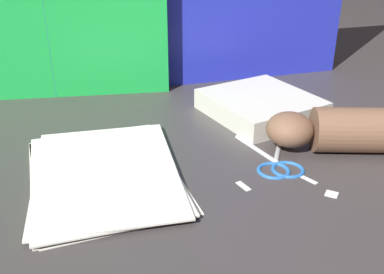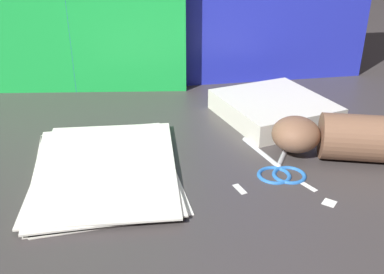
% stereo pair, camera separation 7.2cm
% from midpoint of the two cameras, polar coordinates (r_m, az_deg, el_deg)
% --- Properties ---
extents(ground_plane, '(6.00, 6.00, 0.00)m').
position_cam_midpoint_polar(ground_plane, '(0.77, -3.86, -3.13)').
color(ground_plane, '#3D3838').
extents(paper_stack, '(0.25, 0.34, 0.01)m').
position_cam_midpoint_polar(paper_stack, '(0.75, -13.84, -4.51)').
color(paper_stack, white).
rests_on(paper_stack, ground_plane).
extents(book_closed, '(0.25, 0.26, 0.04)m').
position_cam_midpoint_polar(book_closed, '(0.95, 6.56, 3.98)').
color(book_closed, silver).
rests_on(book_closed, ground_plane).
extents(scissors, '(0.12, 0.18, 0.01)m').
position_cam_midpoint_polar(scissors, '(0.77, 8.07, -3.12)').
color(scissors, silver).
rests_on(scissors, ground_plane).
extents(hand_forearm, '(0.31, 0.17, 0.08)m').
position_cam_midpoint_polar(hand_forearm, '(0.83, 17.67, 0.79)').
color(hand_forearm, brown).
rests_on(hand_forearm, ground_plane).
extents(paper_scrap_near, '(0.02, 0.03, 0.00)m').
position_cam_midpoint_polar(paper_scrap_near, '(0.70, 3.63, -6.30)').
color(paper_scrap_near, white).
rests_on(paper_scrap_near, ground_plane).
extents(paper_scrap_mid, '(0.03, 0.03, 0.00)m').
position_cam_midpoint_polar(paper_scrap_mid, '(0.71, 14.54, -7.10)').
color(paper_scrap_mid, white).
rests_on(paper_scrap_mid, ground_plane).
extents(paper_scrap_far, '(0.02, 0.03, 0.00)m').
position_cam_midpoint_polar(paper_scrap_far, '(0.73, 11.97, -5.42)').
color(paper_scrap_far, white).
rests_on(paper_scrap_far, ground_plane).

